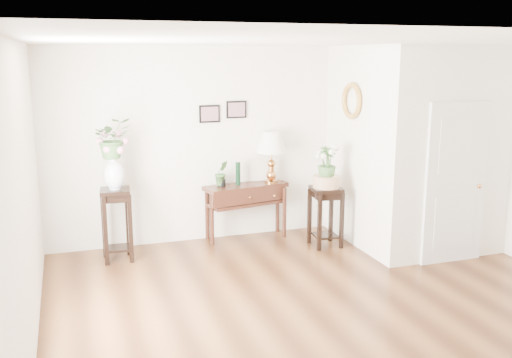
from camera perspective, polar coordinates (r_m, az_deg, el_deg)
name	(u,v)px	position (r m, az deg, el deg)	size (l,w,h in m)	color
floor	(332,307)	(6.38, 7.62, -12.53)	(6.00, 5.50, 0.02)	brown
ceiling	(340,41)	(5.80, 8.42, 13.49)	(6.00, 5.50, 0.02)	white
wall_back	(252,143)	(8.44, -0.36, 3.64)	(6.00, 0.02, 2.80)	white
wall_left	(24,204)	(5.34, -22.21, -2.34)	(0.02, 5.50, 2.80)	white
partition	(412,145)	(8.49, 15.38, 3.26)	(1.80, 1.95, 2.80)	white
door	(455,184)	(7.76, 19.32, -0.44)	(0.90, 0.05, 2.10)	silver
art_print_left	(210,114)	(8.19, -4.67, 6.51)	(0.30, 0.02, 0.25)	black
art_print_right	(236,110)	(8.29, -1.97, 6.96)	(0.30, 0.02, 0.25)	black
wall_ornament	(351,101)	(8.04, 9.52, 7.71)	(0.51, 0.51, 0.07)	gold
console_table	(246,211)	(8.43, -1.02, -3.26)	(1.23, 0.41, 0.82)	black
table_lamp	(271,159)	(8.39, 1.55, 1.98)	(0.44, 0.44, 0.77)	#B6783A
green_vase	(238,174)	(8.26, -1.82, 0.55)	(0.07, 0.07, 0.34)	black
potted_plant	(221,174)	(8.19, -3.48, 0.50)	(0.20, 0.16, 0.36)	#3B6731
plant_stand_a	(117,225)	(7.74, -13.75, -4.47)	(0.38, 0.38, 0.97)	black
porcelain_vase	(114,172)	(7.57, -14.02, 0.67)	(0.26, 0.26, 0.46)	white
lily_arrangement	(112,138)	(7.50, -14.19, 3.95)	(0.47, 0.41, 0.52)	#3B6731
plant_stand_b	(325,217)	(8.15, 6.96, -3.76)	(0.40, 0.40, 0.85)	black
ceramic_bowl	(326,182)	(8.03, 7.05, -0.28)	(0.38, 0.38, 0.17)	beige
narcissus	(327,163)	(7.98, 7.10, 1.60)	(0.26, 0.26, 0.46)	#3B6731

